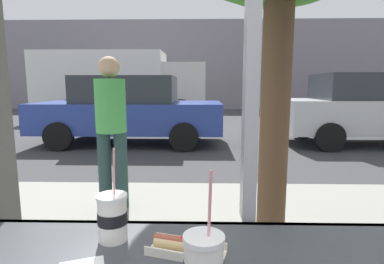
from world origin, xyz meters
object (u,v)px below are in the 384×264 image
parked_car_silver (369,109)px  box_truck (120,83)px  soda_cup_right (112,217)px  pedestrian (111,123)px  hotdog_tray_near (186,246)px  parked_car_blue (129,109)px

parked_car_silver → box_truck: (-7.53, 5.65, 0.69)m
parked_car_silver → box_truck: 9.44m
soda_cup_right → box_truck: bearing=104.5°
soda_cup_right → pedestrian: 2.34m
box_truck → soda_cup_right: bearing=-75.5°
soda_cup_right → parked_car_silver: parked_car_silver is taller
box_truck → pedestrian: 10.25m
box_truck → pedestrian: box_truck is taller
soda_cup_right → hotdog_tray_near: bearing=-17.7°
hotdog_tray_near → parked_car_silver: (4.14, 6.61, -0.08)m
box_truck → parked_car_silver: bearing=-36.9°
parked_car_blue → box_truck: box_truck is taller
hotdog_tray_near → box_truck: bearing=105.5°
parked_car_silver → pedestrian: size_ratio=2.58×
box_truck → hotdog_tray_near: bearing=-74.5°
hotdog_tray_near → pedestrian: (-0.90, 2.33, 0.08)m
parked_car_blue → pedestrian: 4.36m
soda_cup_right → pedestrian: (-0.65, 2.25, 0.03)m
hotdog_tray_near → parked_car_blue: bearing=104.4°
soda_cup_right → pedestrian: bearing=106.2°
parked_car_blue → pedestrian: (0.80, -4.28, 0.19)m
parked_car_blue → box_truck: bearing=106.7°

